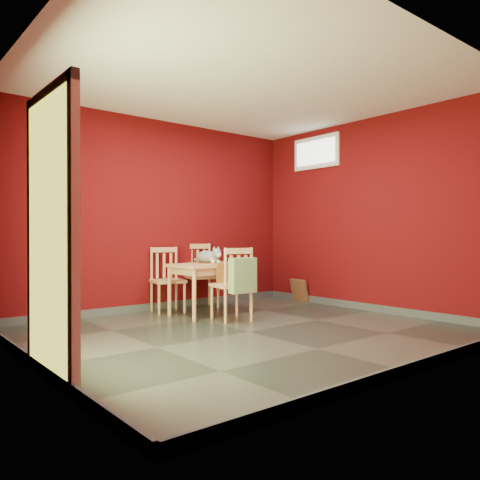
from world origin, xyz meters
TOP-DOWN VIEW (x-y plane):
  - ground at (0.00, 0.00)m, footprint 4.50×4.50m
  - room_shell at (0.00, 0.00)m, footprint 4.50×4.50m
  - doorway at (-2.23, -0.40)m, footprint 0.06×1.01m
  - window at (2.23, 1.00)m, footprint 0.05×0.90m
  - outlet_plate at (1.60, 1.99)m, footprint 0.08×0.02m
  - dining_table at (0.36, 1.19)m, footprint 1.13×0.71m
  - table_runner at (0.36, 1.08)m, footprint 0.35×0.67m
  - chair_far_left at (0.01, 1.76)m, footprint 0.50×0.50m
  - chair_far_right at (0.64, 1.85)m, footprint 0.54×0.54m
  - chair_near at (0.29, 0.64)m, footprint 0.49×0.49m
  - tote_bag at (0.27, 0.42)m, footprint 0.36×0.20m
  - cat at (0.35, 1.26)m, footprint 0.27×0.48m
  - picture_frame at (2.19, 1.32)m, footprint 0.15×0.36m

SIDE VIEW (x-z plane):
  - ground at x=0.00m, z-range 0.00..0.00m
  - room_shell at x=0.00m, z-range -2.20..2.30m
  - picture_frame at x=2.19m, z-range 0.00..0.35m
  - outlet_plate at x=1.60m, z-range 0.24..0.36m
  - chair_far_left at x=0.01m, z-range 0.01..0.90m
  - chair_near at x=0.29m, z-range 0.01..0.92m
  - chair_far_right at x=0.64m, z-range 0.01..0.94m
  - tote_bag at x=0.27m, z-range 0.33..0.82m
  - dining_table at x=0.36m, z-range 0.26..0.94m
  - table_runner at x=0.36m, z-range 0.47..0.80m
  - cat at x=0.35m, z-range 0.68..0.92m
  - doorway at x=-2.23m, z-range 0.06..2.19m
  - window at x=2.23m, z-range 2.10..2.60m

